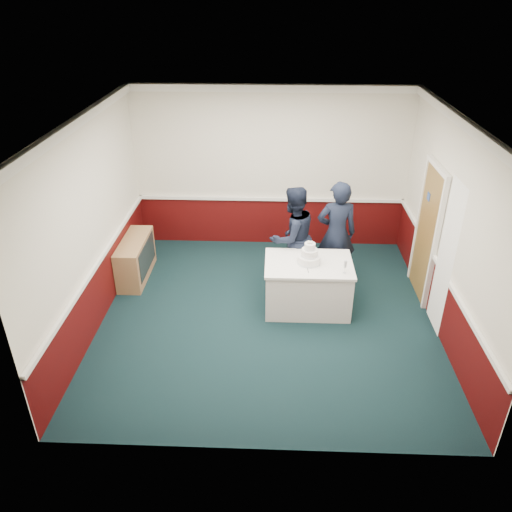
{
  "coord_description": "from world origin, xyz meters",
  "views": [
    {
      "loc": [
        0.08,
        -6.27,
        4.49
      ],
      "look_at": [
        -0.17,
        -0.1,
        1.1
      ],
      "focal_mm": 35.0,
      "sensor_mm": 36.0,
      "label": 1
    }
  ],
  "objects_px": {
    "cake_table": "(308,285)",
    "person_woman": "(336,234)",
    "champagne_flute": "(345,265)",
    "sideboard": "(136,259)",
    "person_man": "(292,237)",
    "cake_knife": "(308,269)",
    "wedding_cake": "(309,256)"
  },
  "relations": [
    {
      "from": "champagne_flute",
      "to": "person_woman",
      "type": "relative_size",
      "value": 0.11
    },
    {
      "from": "person_man",
      "to": "person_woman",
      "type": "relative_size",
      "value": 0.96
    },
    {
      "from": "cake_table",
      "to": "person_woman",
      "type": "bearing_deg",
      "value": 58.65
    },
    {
      "from": "cake_table",
      "to": "wedding_cake",
      "type": "bearing_deg",
      "value": 90.0
    },
    {
      "from": "wedding_cake",
      "to": "cake_knife",
      "type": "bearing_deg",
      "value": -98.53
    },
    {
      "from": "cake_table",
      "to": "champagne_flute",
      "type": "distance_m",
      "value": 0.78
    },
    {
      "from": "person_woman",
      "to": "wedding_cake",
      "type": "bearing_deg",
      "value": 54.1
    },
    {
      "from": "person_woman",
      "to": "champagne_flute",
      "type": "bearing_deg",
      "value": 86.47
    },
    {
      "from": "sideboard",
      "to": "wedding_cake",
      "type": "relative_size",
      "value": 3.3
    },
    {
      "from": "wedding_cake",
      "to": "cake_knife",
      "type": "xyz_separation_m",
      "value": [
        -0.03,
        -0.2,
        -0.11
      ]
    },
    {
      "from": "wedding_cake",
      "to": "person_woman",
      "type": "xyz_separation_m",
      "value": [
        0.48,
        0.79,
        -0.0
      ]
    },
    {
      "from": "champagne_flute",
      "to": "cake_table",
      "type": "bearing_deg",
      "value": 150.75
    },
    {
      "from": "sideboard",
      "to": "person_man",
      "type": "xyz_separation_m",
      "value": [
        2.66,
        -0.11,
        0.51
      ]
    },
    {
      "from": "sideboard",
      "to": "cake_knife",
      "type": "xyz_separation_m",
      "value": [
        2.86,
        -1.0,
        0.44
      ]
    },
    {
      "from": "cake_table",
      "to": "person_woman",
      "type": "xyz_separation_m",
      "value": [
        0.48,
        0.79,
        0.5
      ]
    },
    {
      "from": "cake_table",
      "to": "person_man",
      "type": "height_order",
      "value": "person_man"
    },
    {
      "from": "champagne_flute",
      "to": "person_woman",
      "type": "distance_m",
      "value": 1.07
    },
    {
      "from": "cake_knife",
      "to": "person_woman",
      "type": "distance_m",
      "value": 1.12
    },
    {
      "from": "sideboard",
      "to": "person_man",
      "type": "distance_m",
      "value": 2.71
    },
    {
      "from": "champagne_flute",
      "to": "sideboard",
      "type": "bearing_deg",
      "value": 162.27
    },
    {
      "from": "sideboard",
      "to": "person_woman",
      "type": "relative_size",
      "value": 0.67
    },
    {
      "from": "sideboard",
      "to": "wedding_cake",
      "type": "xyz_separation_m",
      "value": [
        2.89,
        -0.8,
        0.55
      ]
    },
    {
      "from": "wedding_cake",
      "to": "cake_knife",
      "type": "height_order",
      "value": "wedding_cake"
    },
    {
      "from": "wedding_cake",
      "to": "person_woman",
      "type": "distance_m",
      "value": 0.92
    },
    {
      "from": "cake_knife",
      "to": "person_man",
      "type": "relative_size",
      "value": 0.13
    },
    {
      "from": "person_man",
      "to": "person_woman",
      "type": "distance_m",
      "value": 0.72
    },
    {
      "from": "person_woman",
      "to": "cake_table",
      "type": "bearing_deg",
      "value": 54.1
    },
    {
      "from": "cake_knife",
      "to": "champagne_flute",
      "type": "relative_size",
      "value": 1.07
    },
    {
      "from": "sideboard",
      "to": "person_woman",
      "type": "bearing_deg",
      "value": -0.26
    },
    {
      "from": "wedding_cake",
      "to": "champagne_flute",
      "type": "relative_size",
      "value": 1.78
    },
    {
      "from": "wedding_cake",
      "to": "person_woman",
      "type": "bearing_deg",
      "value": 58.65
    },
    {
      "from": "cake_table",
      "to": "person_man",
      "type": "relative_size",
      "value": 0.76
    }
  ]
}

